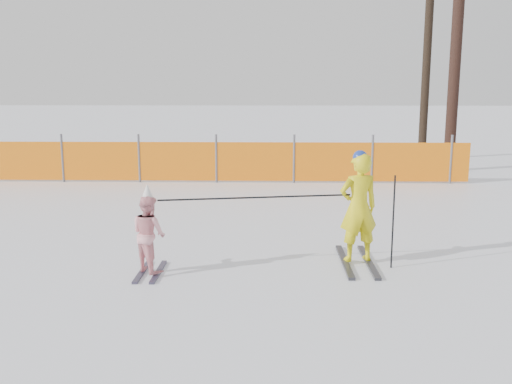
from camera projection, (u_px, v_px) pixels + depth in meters
The scene contains 6 objects.
ground at pixel (255, 270), 7.84m from camera, with size 120.00×120.00×0.00m, color white.
adult at pixel (358, 208), 8.00m from camera, with size 0.64×1.51×1.62m.
child at pixel (149, 233), 7.62m from camera, with size 0.64×0.92×1.23m.
ski_poles at pixel (301, 206), 7.78m from camera, with size 3.20×0.49×1.31m.
safety_fence at pixel (148, 161), 14.73m from camera, with size 16.50×0.06×1.25m.
tree_trunks at pixel (445, 55), 17.02m from camera, with size 0.41×2.89×7.43m.
Camera 1 is at (0.20, -7.49, 2.52)m, focal length 40.00 mm.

